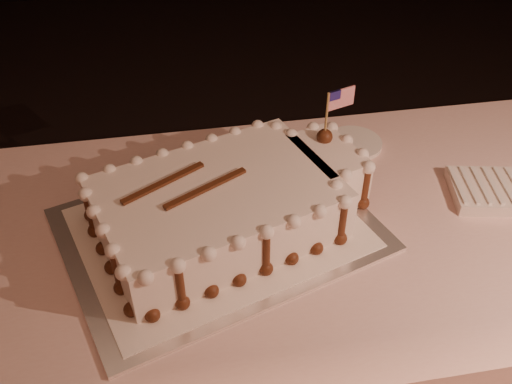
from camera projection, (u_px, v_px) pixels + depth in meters
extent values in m
cube|color=beige|center=(300.00, 329.00, 1.47)|extent=(2.40, 0.80, 0.75)
cube|color=white|center=(219.00, 229.00, 1.20)|extent=(0.74, 0.64, 0.01)
cube|color=white|center=(219.00, 228.00, 1.20)|extent=(0.66, 0.58, 0.00)
cube|color=white|center=(218.00, 208.00, 1.16)|extent=(0.54, 0.45, 0.11)
cube|color=white|center=(327.00, 169.00, 1.26)|extent=(0.16, 0.20, 0.11)
sphere|color=#562915|center=(152.00, 315.00, 1.02)|extent=(0.03, 0.03, 0.03)
sphere|color=#562915|center=(182.00, 302.00, 1.04)|extent=(0.03, 0.03, 0.03)
sphere|color=#562915|center=(211.00, 291.00, 1.06)|extent=(0.03, 0.03, 0.03)
sphere|color=#562915|center=(239.00, 279.00, 1.08)|extent=(0.03, 0.03, 0.03)
sphere|color=#562915|center=(266.00, 269.00, 1.10)|extent=(0.03, 0.03, 0.03)
sphere|color=#562915|center=(292.00, 258.00, 1.12)|extent=(0.03, 0.03, 0.03)
sphere|color=#562915|center=(316.00, 248.00, 1.14)|extent=(0.03, 0.03, 0.03)
sphere|color=#562915|center=(340.00, 238.00, 1.16)|extent=(0.03, 0.03, 0.03)
sphere|color=#562915|center=(332.00, 223.00, 1.20)|extent=(0.03, 0.03, 0.03)
sphere|color=#562915|center=(341.00, 211.00, 1.23)|extent=(0.03, 0.03, 0.03)
sphere|color=#562915|center=(363.00, 203.00, 1.25)|extent=(0.03, 0.03, 0.03)
sphere|color=#562915|center=(357.00, 190.00, 1.28)|extent=(0.03, 0.03, 0.03)
sphere|color=#562915|center=(342.00, 176.00, 1.32)|extent=(0.03, 0.03, 0.03)
sphere|color=#562915|center=(328.00, 163.00, 1.36)|extent=(0.03, 0.03, 0.03)
sphere|color=#562915|center=(310.00, 163.00, 1.36)|extent=(0.03, 0.03, 0.03)
sphere|color=#562915|center=(290.00, 170.00, 1.34)|extent=(0.03, 0.03, 0.03)
sphere|color=#562915|center=(275.00, 162.00, 1.36)|extent=(0.03, 0.03, 0.03)
sphere|color=#562915|center=(258.00, 161.00, 1.37)|extent=(0.03, 0.03, 0.03)
sphere|color=#562915|center=(236.00, 168.00, 1.34)|extent=(0.03, 0.03, 0.03)
sphere|color=#562915|center=(214.00, 175.00, 1.32)|extent=(0.03, 0.03, 0.03)
sphere|color=#562915|center=(191.00, 182.00, 1.30)|extent=(0.03, 0.03, 0.03)
sphere|color=#562915|center=(167.00, 190.00, 1.28)|extent=(0.03, 0.03, 0.03)
sphere|color=#562915|center=(143.00, 198.00, 1.26)|extent=(0.03, 0.03, 0.03)
sphere|color=#562915|center=(117.00, 206.00, 1.24)|extent=(0.03, 0.03, 0.03)
sphere|color=#562915|center=(91.00, 215.00, 1.22)|extent=(0.03, 0.03, 0.03)
sphere|color=#562915|center=(95.00, 231.00, 1.18)|extent=(0.03, 0.03, 0.03)
sphere|color=#562915|center=(103.00, 248.00, 1.14)|extent=(0.03, 0.03, 0.03)
sphere|color=#562915|center=(112.00, 267.00, 1.10)|extent=(0.03, 0.03, 0.03)
sphere|color=#562915|center=(121.00, 288.00, 1.06)|extent=(0.03, 0.03, 0.03)
sphere|color=#562915|center=(131.00, 309.00, 1.02)|extent=(0.03, 0.03, 0.03)
sphere|color=white|center=(145.00, 278.00, 0.95)|extent=(0.03, 0.03, 0.03)
sphere|color=white|center=(178.00, 266.00, 0.97)|extent=(0.03, 0.03, 0.03)
sphere|color=white|center=(209.00, 254.00, 0.99)|extent=(0.03, 0.03, 0.03)
sphere|color=white|center=(238.00, 243.00, 1.02)|extent=(0.03, 0.03, 0.03)
sphere|color=white|center=(266.00, 232.00, 1.04)|extent=(0.03, 0.03, 0.03)
sphere|color=white|center=(294.00, 221.00, 1.06)|extent=(0.03, 0.03, 0.03)
sphere|color=white|center=(320.00, 212.00, 1.08)|extent=(0.03, 0.03, 0.03)
sphere|color=white|center=(345.00, 202.00, 1.10)|extent=(0.03, 0.03, 0.03)
sphere|color=white|center=(336.00, 187.00, 1.14)|extent=(0.03, 0.03, 0.03)
sphere|color=white|center=(346.00, 176.00, 1.16)|extent=(0.03, 0.03, 0.03)
sphere|color=white|center=(369.00, 167.00, 1.18)|extent=(0.03, 0.03, 0.03)
sphere|color=white|center=(362.00, 155.00, 1.22)|extent=(0.03, 0.03, 0.03)
sphere|color=white|center=(347.00, 141.00, 1.26)|extent=(0.03, 0.03, 0.03)
sphere|color=white|center=(332.00, 128.00, 1.30)|extent=(0.03, 0.03, 0.03)
sphere|color=white|center=(313.00, 128.00, 1.30)|extent=(0.03, 0.03, 0.03)
sphere|color=white|center=(291.00, 135.00, 1.27)|extent=(0.03, 0.03, 0.03)
sphere|color=white|center=(276.00, 128.00, 1.30)|extent=(0.03, 0.03, 0.03)
sphere|color=white|center=(258.00, 126.00, 1.30)|extent=(0.03, 0.03, 0.03)
sphere|color=white|center=(235.00, 133.00, 1.28)|extent=(0.03, 0.03, 0.03)
sphere|color=white|center=(212.00, 140.00, 1.26)|extent=(0.03, 0.03, 0.03)
sphere|color=white|center=(187.00, 147.00, 1.24)|extent=(0.03, 0.03, 0.03)
sphere|color=white|center=(162.00, 155.00, 1.22)|extent=(0.03, 0.03, 0.03)
sphere|color=white|center=(137.00, 163.00, 1.20)|extent=(0.03, 0.03, 0.03)
sphere|color=white|center=(110.00, 171.00, 1.18)|extent=(0.03, 0.03, 0.03)
sphere|color=white|center=(82.00, 179.00, 1.15)|extent=(0.03, 0.03, 0.03)
sphere|color=white|center=(86.00, 194.00, 1.12)|extent=(0.03, 0.03, 0.03)
sphere|color=white|center=(94.00, 212.00, 1.08)|extent=(0.03, 0.03, 0.03)
sphere|color=white|center=(103.00, 231.00, 1.04)|extent=(0.03, 0.03, 0.03)
sphere|color=white|center=(113.00, 251.00, 1.00)|extent=(0.03, 0.03, 0.03)
sphere|color=white|center=(123.00, 273.00, 0.96)|extent=(0.03, 0.03, 0.03)
cylinder|color=#562915|center=(180.00, 285.00, 1.01)|extent=(0.02, 0.02, 0.10)
sphere|color=#562915|center=(182.00, 302.00, 1.03)|extent=(0.03, 0.03, 0.03)
cylinder|color=#562915|center=(266.00, 252.00, 1.07)|extent=(0.02, 0.02, 0.10)
sphere|color=#562915|center=(266.00, 268.00, 1.10)|extent=(0.03, 0.03, 0.03)
cylinder|color=#562915|center=(342.00, 221.00, 1.13)|extent=(0.02, 0.02, 0.10)
sphere|color=#562915|center=(340.00, 237.00, 1.16)|extent=(0.03, 0.03, 0.03)
cylinder|color=#562915|center=(366.00, 186.00, 1.22)|extent=(0.02, 0.02, 0.10)
sphere|color=#562915|center=(363.00, 202.00, 1.25)|extent=(0.03, 0.03, 0.03)
cylinder|color=#562915|center=(330.00, 146.00, 1.33)|extent=(0.02, 0.02, 0.10)
sphere|color=#562915|center=(328.00, 162.00, 1.36)|extent=(0.03, 0.03, 0.03)
cylinder|color=#562915|center=(275.00, 146.00, 1.33)|extent=(0.02, 0.02, 0.10)
sphere|color=#562915|center=(275.00, 161.00, 1.36)|extent=(0.03, 0.03, 0.03)
cylinder|color=#562915|center=(213.00, 159.00, 1.29)|extent=(0.02, 0.02, 0.10)
sphere|color=#562915|center=(214.00, 174.00, 1.32)|extent=(0.03, 0.03, 0.03)
cylinder|color=#562915|center=(140.00, 182.00, 1.23)|extent=(0.02, 0.02, 0.10)
sphere|color=#562915|center=(142.00, 197.00, 1.26)|extent=(0.03, 0.03, 0.03)
cylinder|color=#562915|center=(90.00, 214.00, 1.15)|extent=(0.02, 0.02, 0.10)
sphere|color=#562915|center=(94.00, 230.00, 1.18)|extent=(0.03, 0.03, 0.03)
cylinder|color=#562915|center=(117.00, 271.00, 1.03)|extent=(0.02, 0.02, 0.10)
sphere|color=#562915|center=(121.00, 287.00, 1.06)|extent=(0.03, 0.03, 0.03)
cube|color=#562915|center=(164.00, 183.00, 1.13)|extent=(0.17, 0.11, 0.01)
cube|color=#562915|center=(206.00, 188.00, 1.12)|extent=(0.17, 0.10, 0.01)
sphere|color=#562915|center=(325.00, 137.00, 1.25)|extent=(0.04, 0.04, 0.04)
cylinder|color=#AC8449|center=(326.00, 120.00, 1.22)|extent=(0.00, 0.00, 0.13)
cube|color=red|center=(341.00, 98.00, 1.20)|extent=(0.06, 0.02, 0.04)
cube|color=navy|center=(335.00, 95.00, 1.19)|extent=(0.03, 0.01, 0.02)
cube|color=silver|center=(497.00, 191.00, 1.29)|extent=(0.23, 0.18, 0.03)
cube|color=white|center=(458.00, 185.00, 1.28)|extent=(0.03, 0.13, 0.01)
cube|color=white|center=(469.00, 185.00, 1.28)|extent=(0.03, 0.13, 0.01)
cube|color=white|center=(481.00, 185.00, 1.28)|extent=(0.03, 0.13, 0.01)
cube|color=white|center=(493.00, 185.00, 1.28)|extent=(0.03, 0.13, 0.01)
cube|color=white|center=(505.00, 185.00, 1.28)|extent=(0.03, 0.13, 0.01)
cylinder|color=white|center=(353.00, 143.00, 1.44)|extent=(0.14, 0.14, 0.01)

